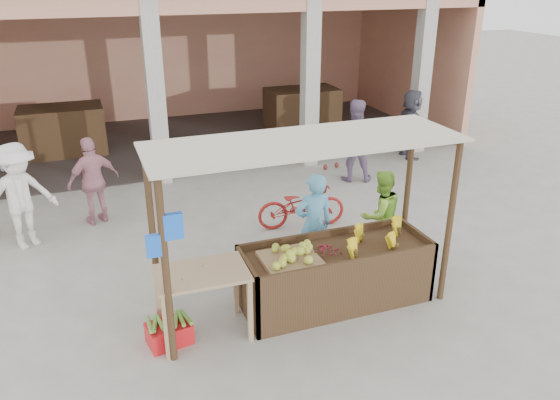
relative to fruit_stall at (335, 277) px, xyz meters
name	(u,v)px	position (x,y,z in m)	size (l,w,h in m)	color
ground	(302,308)	(-0.50, 0.00, -0.40)	(60.00, 60.00, 0.00)	gray
market_building	(175,37)	(-0.45, 8.93, 2.30)	(14.40, 6.40, 4.20)	tan
fruit_stall	(335,277)	(0.00, 0.00, 0.00)	(2.60, 0.95, 0.80)	#472F1C
stall_awning	(301,173)	(-0.51, 0.06, 1.58)	(4.09, 1.35, 2.39)	#472F1C
banana_heap	(377,240)	(0.58, -0.05, 0.49)	(1.03, 0.56, 0.19)	yellow
melon_tray	(290,255)	(-0.70, -0.04, 0.49)	(0.75, 0.65, 0.20)	#906F4A
berry_heap	(324,249)	(-0.19, -0.02, 0.48)	(0.49, 0.40, 0.16)	maroon
side_table	(202,282)	(-1.89, -0.10, 0.37)	(1.15, 0.78, 0.92)	tan
papaya_pile	(201,265)	(-1.89, -0.10, 0.62)	(0.70, 0.40, 0.20)	#458F2E
red_crate	(169,333)	(-2.34, -0.12, -0.26)	(0.52, 0.38, 0.27)	red
plantain_bundle	(168,321)	(-2.34, -0.12, -0.08)	(0.43, 0.30, 0.09)	#5E9134
produce_sacks	(331,158)	(2.34, 5.08, -0.13)	(0.70, 0.43, 0.53)	maroon
vendor_blue	(314,222)	(0.02, 0.83, 0.47)	(0.65, 0.48, 1.74)	#57A8D4
vendor_green	(381,213)	(1.21, 0.92, 0.39)	(0.76, 0.44, 1.58)	#96D641
motorcycle	(301,204)	(0.49, 2.43, 0.04)	(1.67, 0.58, 0.87)	maroon
shopper_a	(19,192)	(-4.13, 3.33, 0.58)	(1.25, 0.63, 1.95)	silver
shopper_b	(93,178)	(-2.96, 3.91, 0.47)	(1.02, 0.54, 1.74)	#C17C8C
shopper_d	(411,122)	(4.53, 5.22, 0.49)	(1.65, 0.68, 1.78)	#464450
shopper_f	(354,137)	(2.48, 4.28, 0.59)	(0.96, 0.55, 1.97)	slate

